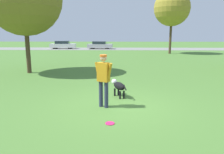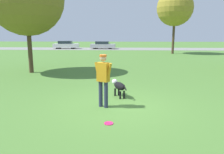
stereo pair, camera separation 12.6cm
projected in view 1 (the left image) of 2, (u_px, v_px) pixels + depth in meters
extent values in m
plane|color=#4C7A33|center=(117.00, 106.00, 7.36)|extent=(120.00, 120.00, 0.00)
cube|color=gray|center=(118.00, 49.00, 34.85)|extent=(120.00, 6.00, 0.01)
cylinder|color=#2D334C|center=(106.00, 95.00, 7.12)|extent=(0.18, 0.18, 0.87)
cylinder|color=#2D334C|center=(101.00, 94.00, 7.23)|extent=(0.18, 0.18, 0.87)
cube|color=#C68419|center=(103.00, 72.00, 7.03)|extent=(0.44, 0.38, 0.62)
cylinder|color=#C68419|center=(109.00, 73.00, 6.92)|extent=(0.23, 0.18, 0.62)
cylinder|color=#C68419|center=(98.00, 71.00, 7.14)|extent=(0.23, 0.18, 0.62)
sphere|color=tan|center=(103.00, 58.00, 6.94)|extent=(0.30, 0.30, 0.22)
cylinder|color=#D15B19|center=(103.00, 56.00, 6.92)|extent=(0.31, 0.31, 0.06)
ellipsoid|color=black|center=(119.00, 86.00, 8.30)|extent=(0.59, 0.78, 0.29)
ellipsoid|color=white|center=(117.00, 86.00, 8.49)|extent=(0.25, 0.23, 0.16)
sphere|color=white|center=(114.00, 82.00, 8.68)|extent=(0.29, 0.29, 0.22)
cylinder|color=black|center=(115.00, 92.00, 8.53)|extent=(0.09, 0.09, 0.29)
cylinder|color=black|center=(118.00, 92.00, 8.59)|extent=(0.09, 0.09, 0.29)
cylinder|color=black|center=(120.00, 95.00, 8.12)|extent=(0.09, 0.09, 0.29)
cylinder|color=black|center=(124.00, 95.00, 8.19)|extent=(0.09, 0.09, 0.29)
cylinder|color=black|center=(125.00, 87.00, 7.89)|extent=(0.14, 0.21, 0.19)
cylinder|color=#E52366|center=(110.00, 123.00, 5.91)|extent=(0.25, 0.25, 0.02)
torus|color=#E52366|center=(110.00, 123.00, 5.91)|extent=(0.25, 0.25, 0.02)
cylinder|color=#4C3826|center=(28.00, 50.00, 13.30)|extent=(0.26, 0.26, 2.80)
cylinder|color=#4C3826|center=(170.00, 38.00, 26.23)|extent=(0.29, 0.29, 3.76)
sphere|color=olive|center=(172.00, 8.00, 25.56)|extent=(4.22, 4.22, 4.22)
cube|color=white|center=(63.00, 46.00, 34.93)|extent=(4.01, 1.85, 0.59)
cube|color=#232D38|center=(62.00, 42.00, 34.83)|extent=(2.11, 1.54, 0.45)
cylinder|color=black|center=(71.00, 47.00, 35.69)|extent=(0.61, 0.22, 0.60)
cylinder|color=black|center=(70.00, 47.00, 34.26)|extent=(0.61, 0.22, 0.60)
cylinder|color=black|center=(57.00, 47.00, 35.68)|extent=(0.61, 0.22, 0.60)
cylinder|color=black|center=(55.00, 47.00, 34.25)|extent=(0.61, 0.22, 0.60)
cube|color=#B7B7BC|center=(100.00, 46.00, 34.69)|extent=(3.97, 2.02, 0.57)
cube|color=#232D38|center=(99.00, 43.00, 34.60)|extent=(2.09, 1.68, 0.43)
cylinder|color=black|center=(108.00, 47.00, 35.42)|extent=(0.57, 0.23, 0.56)
cylinder|color=black|center=(107.00, 47.00, 33.86)|extent=(0.57, 0.23, 0.56)
cylinder|color=black|center=(94.00, 47.00, 35.60)|extent=(0.57, 0.23, 0.56)
cylinder|color=black|center=(92.00, 47.00, 34.04)|extent=(0.57, 0.23, 0.56)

